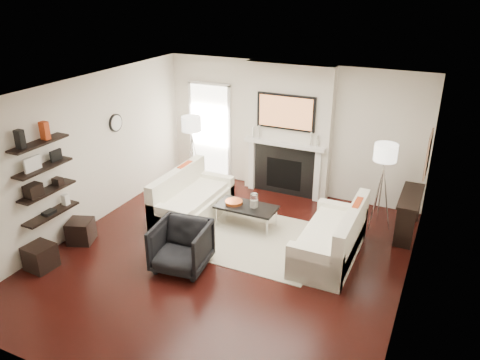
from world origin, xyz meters
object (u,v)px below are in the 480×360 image
at_px(loveseat_right_base, 329,246).
at_px(armchair, 181,244).
at_px(lamp_left_shade, 191,124).
at_px(loveseat_left_base, 194,208).
at_px(coffee_table, 246,207).
at_px(ottoman_near, 81,231).
at_px(lamp_right_shade, 386,152).

bearing_deg(loveseat_right_base, armchair, -147.68).
height_order(armchair, lamp_left_shade, lamp_left_shade).
distance_m(loveseat_left_base, armchair, 1.66).
distance_m(coffee_table, lamp_left_shade, 2.30).
height_order(coffee_table, lamp_left_shade, lamp_left_shade).
bearing_deg(coffee_table, ottoman_near, -144.29).
bearing_deg(loveseat_left_base, ottoman_near, -130.01).
height_order(coffee_table, armchair, armchair).
bearing_deg(armchair, loveseat_right_base, 25.11).
distance_m(coffee_table, ottoman_near, 2.91).
bearing_deg(coffee_table, loveseat_left_base, -173.19).
relative_size(loveseat_left_base, lamp_right_shade, 4.50).
relative_size(loveseat_left_base, lamp_left_shade, 4.50).
xyz_separation_m(armchair, lamp_right_shade, (2.53, 2.64, 1.03)).
bearing_deg(ottoman_near, lamp_right_shade, 30.96).
xyz_separation_m(lamp_right_shade, ottoman_near, (-4.52, -2.71, -1.25)).
bearing_deg(lamp_left_shade, armchair, -63.05).
bearing_deg(coffee_table, loveseat_right_base, -12.50).
relative_size(loveseat_left_base, ottoman_near, 4.50).
bearing_deg(ottoman_near, armchair, 1.95).
height_order(loveseat_right_base, coffee_table, same).
height_order(loveseat_left_base, lamp_right_shade, lamp_right_shade).
bearing_deg(lamp_right_shade, lamp_left_shade, 179.19).
distance_m(loveseat_right_base, ottoman_near, 4.21).
xyz_separation_m(coffee_table, armchair, (-0.37, -1.63, 0.02)).
bearing_deg(loveseat_right_base, ottoman_near, -161.53).
distance_m(armchair, lamp_right_shade, 3.80).
xyz_separation_m(loveseat_left_base, lamp_left_shade, (-0.70, 1.20, 1.24)).
bearing_deg(armchair, ottoman_near, 174.75).
bearing_deg(ottoman_near, lamp_left_shade, 77.37).
relative_size(coffee_table, lamp_left_shade, 2.75).
height_order(lamp_left_shade, lamp_right_shade, same).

